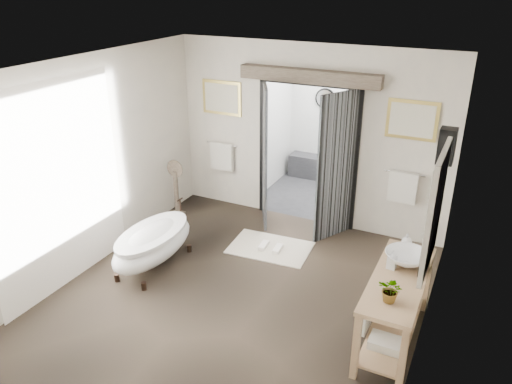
# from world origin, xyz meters

# --- Properties ---
(ground_plane) EXTENTS (5.00, 5.00, 0.00)m
(ground_plane) POSITION_xyz_m (0.00, 0.00, 0.00)
(ground_plane) COLOR #4A3C2E
(room_shell) EXTENTS (4.52, 5.02, 2.91)m
(room_shell) POSITION_xyz_m (-0.04, -0.13, 1.86)
(room_shell) COLOR beige
(room_shell) RESTS_ON ground_plane
(shower_room) EXTENTS (2.22, 2.01, 2.51)m
(shower_room) POSITION_xyz_m (0.00, 3.99, 0.91)
(shower_room) COLOR #2A2A2D
(shower_room) RESTS_ON ground_plane
(back_wall_dressing) EXTENTS (3.82, 0.76, 2.52)m
(back_wall_dressing) POSITION_xyz_m (0.00, 2.32, 1.56)
(back_wall_dressing) COLOR black
(back_wall_dressing) RESTS_ON ground_plane
(clawfoot_tub) EXTENTS (0.69, 1.54, 0.75)m
(clawfoot_tub) POSITION_xyz_m (-1.40, 0.17, 0.37)
(clawfoot_tub) COLOR black
(clawfoot_tub) RESTS_ON ground_plane
(vanity) EXTENTS (0.57, 1.60, 0.85)m
(vanity) POSITION_xyz_m (1.95, 0.05, 0.51)
(vanity) COLOR #A88156
(vanity) RESTS_ON ground_plane
(pedestal_mirror) EXTENTS (0.30, 0.20, 1.03)m
(pedestal_mirror) POSITION_xyz_m (-1.99, 1.62, 0.44)
(pedestal_mirror) COLOR #73614F
(pedestal_mirror) RESTS_ON ground_plane
(rug) EXTENTS (1.25, 0.88, 0.01)m
(rug) POSITION_xyz_m (-0.12, 1.33, 0.01)
(rug) COLOR beige
(rug) RESTS_ON ground_plane
(slippers) EXTENTS (0.36, 0.26, 0.05)m
(slippers) POSITION_xyz_m (-0.10, 1.31, 0.04)
(slippers) COLOR white
(slippers) RESTS_ON rug
(basin) EXTENTS (0.64, 0.64, 0.17)m
(basin) POSITION_xyz_m (1.99, 0.32, 0.93)
(basin) COLOR white
(basin) RESTS_ON vanity
(plant) EXTENTS (0.29, 0.27, 0.27)m
(plant) POSITION_xyz_m (1.98, -0.42, 0.98)
(plant) COLOR gray
(plant) RESTS_ON vanity
(soap_bottle_a) EXTENTS (0.10, 0.10, 0.21)m
(soap_bottle_a) POSITION_xyz_m (1.86, 0.20, 0.96)
(soap_bottle_a) COLOR gray
(soap_bottle_a) RESTS_ON vanity
(soap_bottle_b) EXTENTS (0.14, 0.14, 0.16)m
(soap_bottle_b) POSITION_xyz_m (1.91, 0.78, 0.93)
(soap_bottle_b) COLOR gray
(soap_bottle_b) RESTS_ON vanity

